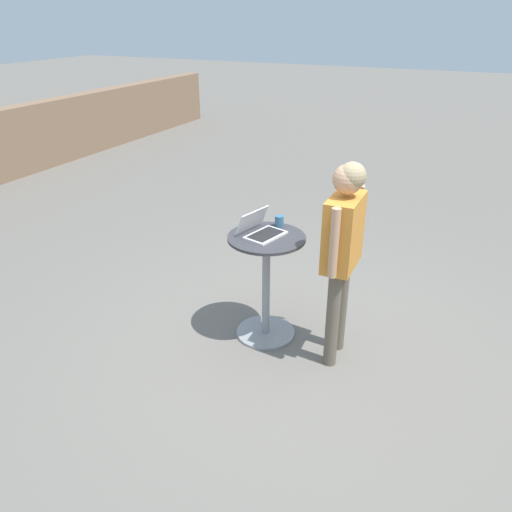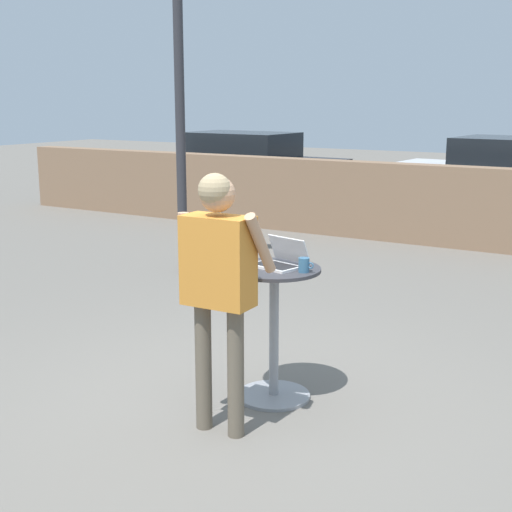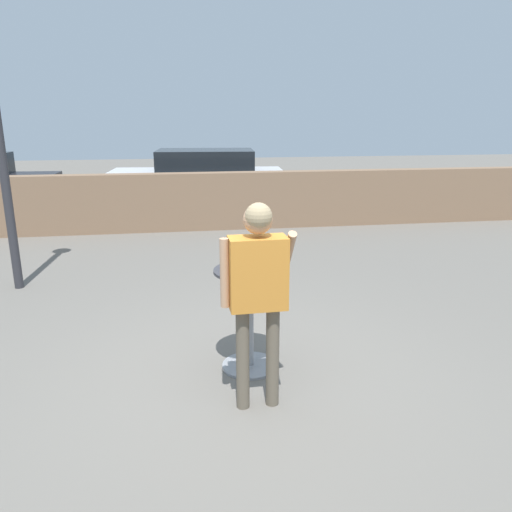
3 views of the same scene
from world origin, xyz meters
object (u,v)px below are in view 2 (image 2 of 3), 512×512
(standing_person, at_px, (218,269))
(parked_car_further_down, at_px, (247,164))
(laptop, at_px, (280,260))
(street_lamp, at_px, (178,36))
(coffee_mug, at_px, (304,265))
(cafe_table, at_px, (274,323))

(standing_person, bearing_deg, parked_car_further_down, 120.48)
(standing_person, bearing_deg, laptop, 86.18)
(standing_person, relative_size, street_lamp, 0.38)
(laptop, height_order, coffee_mug, laptop)
(laptop, xyz_separation_m, parked_car_further_down, (-5.96, 9.31, -0.30))
(parked_car_further_down, bearing_deg, standing_person, -59.52)
(laptop, bearing_deg, standing_person, -93.82)
(parked_car_further_down, relative_size, street_lamp, 0.96)
(cafe_table, xyz_separation_m, coffee_mug, (0.24, -0.01, 0.47))
(coffee_mug, bearing_deg, parked_car_further_down, 123.43)
(cafe_table, bearing_deg, standing_person, -93.07)
(laptop, xyz_separation_m, coffee_mug, (0.23, -0.07, 0.01))
(cafe_table, height_order, parked_car_further_down, parked_car_further_down)
(cafe_table, height_order, standing_person, standing_person)
(cafe_table, distance_m, laptop, 0.47)
(laptop, xyz_separation_m, street_lamp, (-2.91, 2.75, 1.87))
(laptop, bearing_deg, cafe_table, -102.18)
(parked_car_further_down, bearing_deg, cafe_table, -57.59)
(cafe_table, relative_size, street_lamp, 0.22)
(standing_person, height_order, parked_car_further_down, standing_person)
(cafe_table, bearing_deg, parked_car_further_down, 122.41)
(street_lamp, bearing_deg, cafe_table, -44.11)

